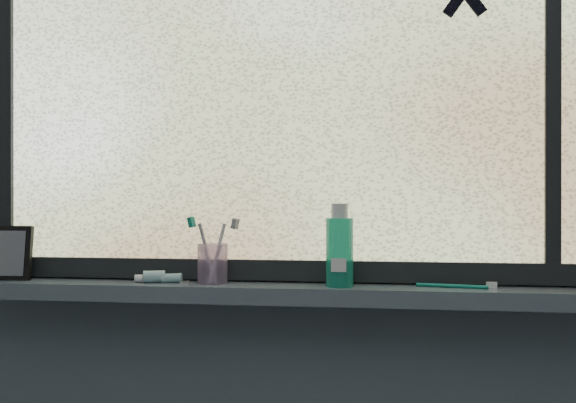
# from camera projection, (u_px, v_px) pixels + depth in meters

# --- Properties ---
(wall_back) EXTENTS (3.00, 0.01, 2.50)m
(wall_back) POSITION_uv_depth(u_px,v_px,m) (299.00, 189.00, 1.61)
(wall_back) COLOR #9EA3A8
(wall_back) RESTS_ON ground
(windowsill) EXTENTS (1.62, 0.14, 0.04)m
(windowsill) POSITION_uv_depth(u_px,v_px,m) (295.00, 293.00, 1.53)
(windowsill) COLOR #495662
(windowsill) RESTS_ON wall_back
(window_pane) EXTENTS (1.50, 0.01, 1.00)m
(window_pane) POSITION_uv_depth(u_px,v_px,m) (298.00, 76.00, 1.58)
(window_pane) COLOR silver
(window_pane) RESTS_ON wall_back
(frame_bottom) EXTENTS (1.60, 0.03, 0.05)m
(frame_bottom) POSITION_uv_depth(u_px,v_px,m) (297.00, 270.00, 1.58)
(frame_bottom) COLOR black
(frame_bottom) RESTS_ON windowsill
(frame_left) EXTENTS (0.05, 0.03, 1.10)m
(frame_left) POSITION_uv_depth(u_px,v_px,m) (5.00, 83.00, 1.68)
(frame_left) COLOR black
(frame_left) RESTS_ON wall_back
(frame_mullion) EXTENTS (0.03, 0.03, 1.00)m
(frame_mullion) POSITION_uv_depth(u_px,v_px,m) (552.00, 69.00, 1.50)
(frame_mullion) COLOR black
(frame_mullion) RESTS_ON wall_back
(vanity_mirror) EXTENTS (0.11, 0.06, 0.14)m
(vanity_mirror) POSITION_uv_depth(u_px,v_px,m) (11.00, 253.00, 1.63)
(vanity_mirror) COLOR black
(vanity_mirror) RESTS_ON windowsill
(toothpaste_tube) EXTENTS (0.17, 0.08, 0.03)m
(toothpaste_tube) POSITION_uv_depth(u_px,v_px,m) (161.00, 277.00, 1.57)
(toothpaste_tube) COLOR white
(toothpaste_tube) RESTS_ON windowsill
(toothbrush_cup) EXTENTS (0.09, 0.09, 0.10)m
(toothbrush_cup) POSITION_uv_depth(u_px,v_px,m) (213.00, 264.00, 1.56)
(toothbrush_cup) COLOR #D1A9DF
(toothbrush_cup) RESTS_ON windowsill
(toothbrush_lying) EXTENTS (0.20, 0.06, 0.01)m
(toothbrush_lying) POSITION_uv_depth(u_px,v_px,m) (452.00, 285.00, 1.48)
(toothbrush_lying) COLOR #0D7865
(toothbrush_lying) RESTS_ON windowsill
(mouthwash_bottle) EXTENTS (0.07, 0.07, 0.16)m
(mouthwash_bottle) POSITION_uv_depth(u_px,v_px,m) (340.00, 245.00, 1.50)
(mouthwash_bottle) COLOR #22AF8E
(mouthwash_bottle) RESTS_ON windowsill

